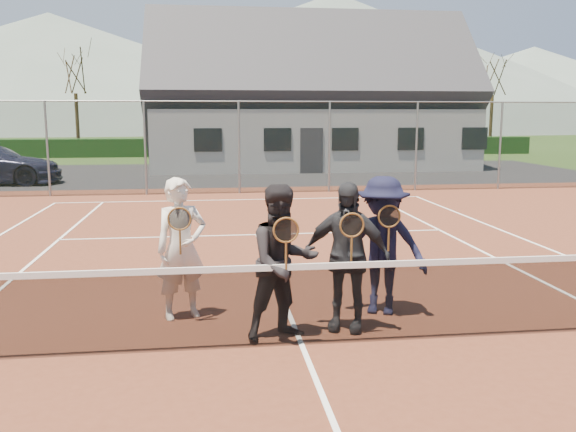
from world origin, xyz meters
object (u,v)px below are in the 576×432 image
player_c (346,256)px  tennis_net (302,301)px  clubhouse (308,86)px  player_d (382,246)px  player_a (181,249)px  player_b (283,262)px

player_c → tennis_net: bearing=-142.9°
clubhouse → player_d: bearing=-96.9°
tennis_net → player_a: size_ratio=6.49×
player_c → player_d: (0.60, 0.53, -0.00)m
clubhouse → player_d: 23.38m
player_c → player_d: same height
tennis_net → clubhouse: size_ratio=0.75×
player_c → player_d: bearing=41.6°
clubhouse → player_a: size_ratio=8.67×
tennis_net → player_c: bearing=37.1°
player_a → clubhouse: bearing=76.8°
player_a → player_d: size_ratio=1.00×
clubhouse → player_b: clubhouse is taller
player_a → player_b: bearing=-36.7°
tennis_net → clubhouse: 24.57m
tennis_net → player_c: (0.61, 0.46, 0.38)m
player_a → player_b: size_ratio=1.00×
clubhouse → player_b: bearing=-100.0°
player_d → clubhouse: bearing=83.1°
clubhouse → player_c: clubhouse is taller
player_b → clubhouse: bearing=80.0°
player_a → player_c: size_ratio=1.00×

